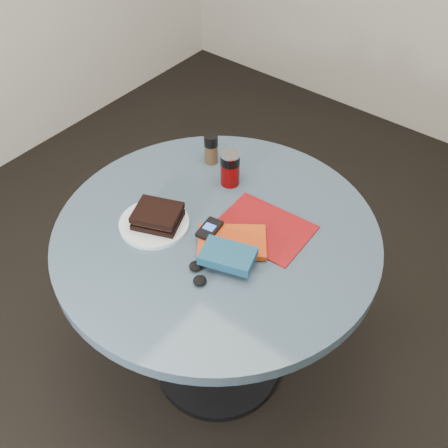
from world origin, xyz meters
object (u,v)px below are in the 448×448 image
Objects in this scene: pepper_grinder at (211,148)px; red_book at (232,242)px; magazine at (264,228)px; mp3_player at (209,229)px; headphones at (198,273)px; novel at (228,256)px; soda_can at (230,168)px; plate at (154,224)px; sandwich at (158,216)px; table at (217,267)px.

red_book is at bearing -42.17° from pepper_grinder.
pepper_grinder is at bearing 151.92° from magazine.
headphones is (0.07, -0.14, -0.02)m from mp3_player.
headphones is (-0.04, -0.09, -0.03)m from novel.
soda_can reaches higher than red_book.
pepper_grinder is 0.41m from red_book.
red_book is 0.08m from mp3_player.
plate is 0.03m from sandwich.
plate is 0.25m from red_book.
plate is at bearing -156.52° from mp3_player.
table is 10.75× the size of mp3_player.
plate is at bearing 161.87° from red_book.
mp3_player is at bearing -66.00° from soda_can.
mp3_player is at bearing 23.48° from plate.
pepper_grinder is (-0.12, 0.05, -0.00)m from soda_can.
sandwich is at bearing -78.09° from pepper_grinder.
sandwich is 1.13× the size of novel.
mp3_player is (0.15, 0.06, -0.01)m from sandwich.
red_book reaches higher than magazine.
sandwich is 0.30m from soda_can.
mp3_player reaches higher than plate.
novel is at bearing 2.63° from plate.
headphones is (0.23, -0.08, -0.03)m from sandwich.
plate is 1.43× the size of novel.
soda_can is 1.30× the size of mp3_player.
red_book is at bearing 100.92° from novel.
novel is at bearing -26.75° from mp3_player.
sandwich is 1.74× the size of headphones.
novel is 1.55× the size of headphones.
table is 0.19m from mp3_player.
plate reaches higher than table.
plate is at bearing 162.85° from headphones.
sandwich is at bearing -157.80° from mp3_player.
magazine is at bearing -25.23° from pepper_grinder.
novel reaches higher than table.
sandwich is 1.55× the size of pepper_grinder.
headphones is at bearing -54.95° from pepper_grinder.
magazine is at bearing 43.24° from table.
red_book reaches higher than table.
sandwich is 0.24m from headphones.
red_book is 2.16× the size of mp3_player.
headphones reaches higher than magazine.
headphones is at bearing -62.50° from mp3_player.
sandwich is 1.41× the size of soda_can.
soda_can is (-0.11, 0.21, 0.22)m from table.
novel is 1.62× the size of mp3_player.
red_book is at bearing -11.75° from table.
soda_can reaches higher than mp3_player.
red_book is at bearing 17.74° from sandwich.
pepper_grinder is 0.38m from magazine.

